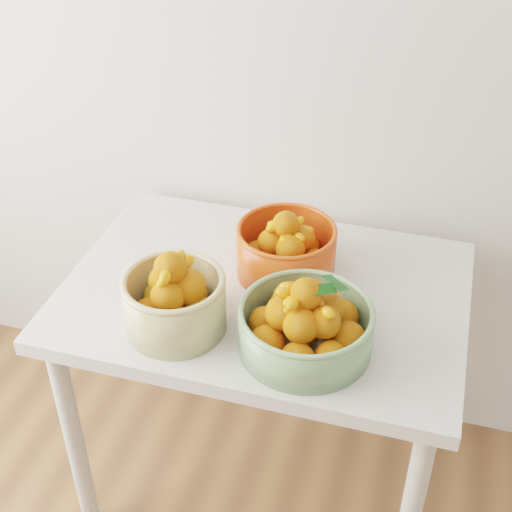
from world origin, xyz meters
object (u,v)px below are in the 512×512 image
object	(u,v)px
table	(264,318)
bowl_green	(306,325)
bowl_cream	(175,300)
bowl_orange	(286,250)

from	to	relation	value
table	bowl_green	bearing A→B (deg)	-51.30
bowl_cream	bowl_orange	distance (m)	0.34
table	bowl_green	size ratio (longest dim) A/B	2.82
bowl_orange	bowl_cream	bearing A→B (deg)	-125.31
bowl_green	bowl_orange	xyz separation A→B (m)	(-0.11, 0.26, 0.00)
bowl_green	bowl_cream	bearing A→B (deg)	-177.32
table	bowl_green	world-z (taller)	bowl_green
bowl_cream	bowl_orange	world-z (taller)	bowl_cream
table	bowl_cream	xyz separation A→B (m)	(-0.16, -0.19, 0.17)
bowl_green	bowl_orange	distance (m)	0.28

